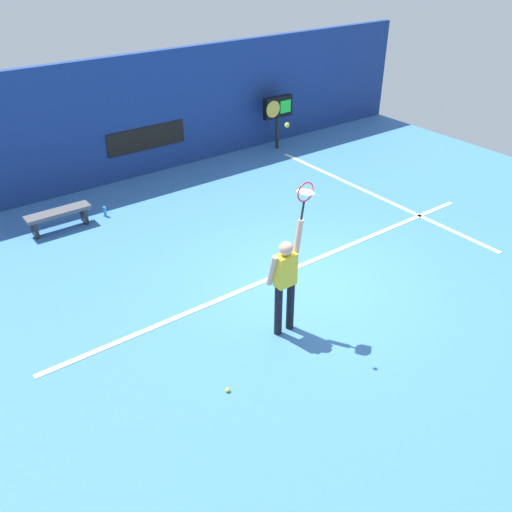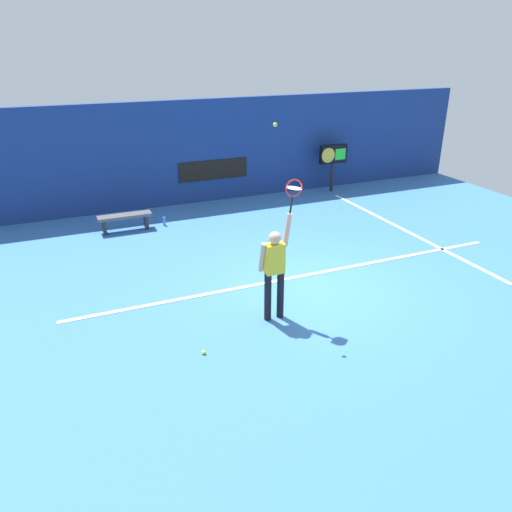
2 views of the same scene
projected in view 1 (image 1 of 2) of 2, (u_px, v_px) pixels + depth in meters
ground_plane at (311, 283)px, 10.32m from camera, size 18.00×18.00×0.00m
back_wall at (142, 116)px, 14.10m from camera, size 18.00×0.20×3.10m
sponsor_banner_center at (147, 138)px, 14.31m from camera, size 2.20×0.03×0.60m
court_baseline at (292, 269)px, 10.72m from camera, size 10.00×0.10×0.01m
court_sideline at (374, 195)px, 13.65m from camera, size 0.10×7.00×0.01m
tennis_player at (285, 280)px, 8.60m from camera, size 0.57×0.31×1.99m
tennis_racket at (305, 194)px, 8.05m from camera, size 0.35×0.27×0.62m
tennis_ball at (287, 125)px, 7.38m from camera, size 0.07×0.07×0.07m
scoreboard_clock at (278, 109)px, 15.88m from camera, size 0.96×0.20×1.55m
court_bench at (58, 215)px, 11.96m from camera, size 1.40×0.36×0.45m
water_bottle at (105, 212)px, 12.61m from camera, size 0.07×0.07×0.24m
spare_ball at (228, 390)px, 7.91m from camera, size 0.07×0.07×0.07m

